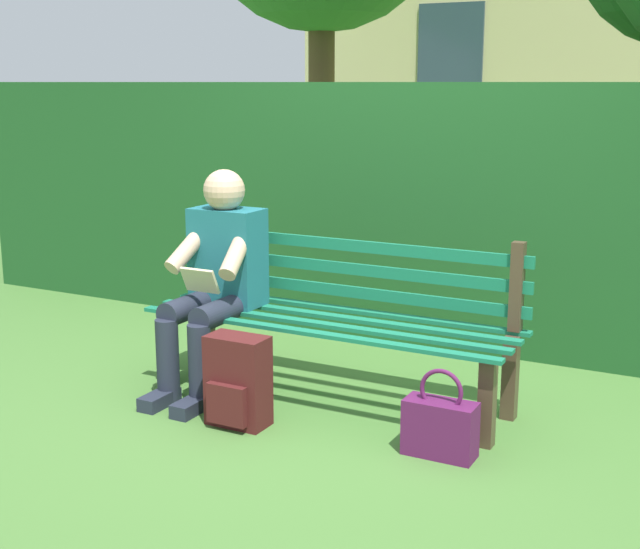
# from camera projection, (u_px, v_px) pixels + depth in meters

# --- Properties ---
(ground) EXTENTS (60.00, 60.00, 0.00)m
(ground) POSITION_uv_depth(u_px,v_px,m) (329.00, 400.00, 4.48)
(ground) COLOR #477533
(park_bench) EXTENTS (1.94, 0.53, 0.87)m
(park_bench) POSITION_uv_depth(u_px,v_px,m) (337.00, 313.00, 4.46)
(park_bench) COLOR #4C3828
(park_bench) RESTS_ON ground
(person_seated) EXTENTS (0.44, 0.73, 1.16)m
(person_seated) POSITION_uv_depth(u_px,v_px,m) (215.00, 276.00, 4.55)
(person_seated) COLOR #1E6672
(person_seated) RESTS_ON ground
(hedge_backdrop) EXTENTS (6.46, 0.86, 1.72)m
(hedge_backdrop) POSITION_uv_depth(u_px,v_px,m) (393.00, 201.00, 5.73)
(hedge_backdrop) COLOR #1E5123
(hedge_backdrop) RESTS_ON ground
(backpack) EXTENTS (0.29, 0.24, 0.44)m
(backpack) POSITION_uv_depth(u_px,v_px,m) (238.00, 382.00, 4.12)
(backpack) COLOR #4C1919
(backpack) RESTS_ON ground
(handbag) EXTENTS (0.32, 0.14, 0.40)m
(handbag) POSITION_uv_depth(u_px,v_px,m) (440.00, 426.00, 3.79)
(handbag) COLOR #59194C
(handbag) RESTS_ON ground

